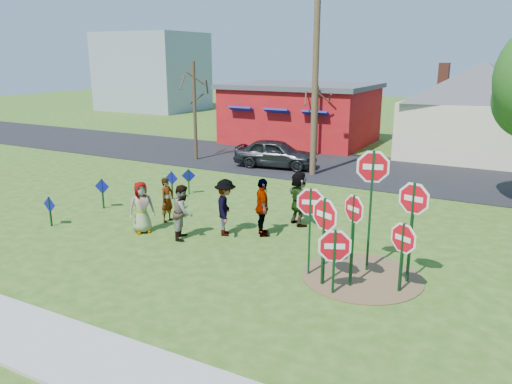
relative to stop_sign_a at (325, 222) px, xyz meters
The scene contains 28 objects.
ground 4.54m from the stop_sign_a, 152.68° to the left, with size 120.00×120.00×0.00m, color #335117.
sidewalk 6.67m from the stop_sign_a, 125.38° to the right, with size 22.00×1.80×0.08m, color #9E9E99.
road 14.04m from the stop_sign_a, 105.56° to the left, with size 120.00×7.50×0.04m, color black.
dirt_patch 2.06m from the stop_sign_a, 50.82° to the left, with size 3.20×3.20×0.03m, color brown.
red_building 21.97m from the stop_sign_a, 114.88° to the left, with size 9.40×7.69×3.90m.
cream_house 20.05m from the stop_sign_a, 84.95° to the left, with size 9.40×9.40×6.50m.
distant_building 45.08m from the stop_sign_a, 134.83° to the left, with size 10.00×8.00×8.00m, color #8C939E.
stop_sign_a is the anchor object (origin of this frame).
stop_sign_b 1.81m from the stop_sign_a, 61.57° to the left, with size 1.13×0.34×3.49m.
stop_sign_c 0.71m from the stop_sign_a, 19.71° to the left, with size 0.81×0.54×2.55m.
stop_sign_d 2.24m from the stop_sign_a, 31.97° to the left, with size 1.08×0.28×2.82m.
stop_sign_e 0.74m from the stop_sign_a, 40.19° to the right, with size 1.03×0.49×1.82m.
stop_sign_f 1.94m from the stop_sign_a, 15.92° to the left, with size 0.94×0.48×1.94m.
stop_sign_g 0.69m from the stop_sign_a, 143.68° to the left, with size 0.95×0.33×2.53m.
blue_diamond_a 9.94m from the stop_sign_a, behind, with size 0.57×0.05×1.06m.
blue_diamond_b 10.09m from the stop_sign_a, 167.16° to the left, with size 0.59×0.16×1.18m.
blue_diamond_c 9.48m from the stop_sign_a, 151.23° to the left, with size 0.58×0.06×1.17m.
blue_diamond_d 9.80m from the stop_sign_a, 146.05° to the left, with size 0.52×0.29×1.11m.
person_a 6.80m from the stop_sign_a, behind, with size 0.84×0.55×1.73m, color #464E8E.
person_b 7.08m from the stop_sign_a, 161.77° to the left, with size 0.57×0.38×1.57m, color #267A68.
person_c 5.34m from the stop_sign_a, 168.00° to the left, with size 0.86×0.67×1.76m, color brown.
person_d 4.65m from the stop_sign_a, 154.27° to the left, with size 1.21×0.69×1.87m, color #323236.
person_e 4.00m from the stop_sign_a, 140.65° to the left, with size 1.12×0.47×1.91m, color #5A3662.
person_f 4.79m from the stop_sign_a, 121.08° to the left, with size 1.75×0.56×1.88m, color #214E2B.
suv 13.87m from the stop_sign_a, 121.12° to the left, with size 1.73×4.29×1.46m, color #2B2A2F.
utility_pole 12.65m from the stop_sign_a, 113.27° to the left, with size 2.33×0.30×9.52m.
bare_tree_west 16.74m from the stop_sign_a, 136.04° to the left, with size 1.80×1.80×5.38m.
bare_tree_east 17.30m from the stop_sign_a, 112.35° to the left, with size 1.80×1.80×4.04m.
Camera 1 is at (7.80, -13.06, 5.69)m, focal length 35.00 mm.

